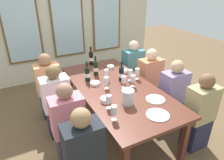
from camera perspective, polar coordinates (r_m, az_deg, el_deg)
ground_plane at (r=3.32m, az=1.15°, el=-13.28°), size 12.00×12.00×0.00m
back_wall_with_windows at (r=4.75m, az=-12.63°, el=17.69°), size 4.22×0.10×2.90m
dining_table at (r=2.94m, az=1.26°, el=-3.19°), size 1.02×2.11×0.74m
white_plate_0 at (r=2.67m, az=12.03°, el=-5.28°), size 0.24×0.24×0.01m
white_plate_1 at (r=2.39m, az=12.63°, el=-9.46°), size 0.26×0.26×0.01m
metal_pitcher at (r=2.49m, az=4.41°, el=-4.75°), size 0.16×0.16×0.19m
wine_bottle_0 at (r=3.24m, az=-4.57°, el=3.41°), size 0.08×0.08×0.31m
wine_bottle_1 at (r=3.06m, az=-6.89°, el=1.79°), size 0.08×0.08×0.31m
wine_bottle_2 at (r=3.65m, az=-5.84°, el=6.20°), size 0.08×0.08×0.33m
wine_bottle_3 at (r=3.05m, az=2.64°, el=1.84°), size 0.08×0.08×0.30m
tasting_bowl_0 at (r=3.52m, az=-0.42°, el=3.69°), size 0.12×0.12×0.05m
tasting_bowl_1 at (r=3.36m, az=3.15°, el=2.55°), size 0.14×0.14×0.05m
tasting_bowl_2 at (r=2.97m, az=-4.82°, el=-0.95°), size 0.14×0.14×0.04m
tasting_bowl_3 at (r=2.56m, az=-1.77°, el=-5.51°), size 0.14×0.14×0.05m
wine_glass_0 at (r=2.40m, az=-0.96°, el=-5.47°), size 0.07×0.07×0.17m
wine_glass_1 at (r=2.85m, az=3.30°, el=-0.01°), size 0.07×0.07×0.17m
wine_glass_2 at (r=3.06m, az=5.10°, el=1.88°), size 0.07×0.07×0.17m
wine_glass_3 at (r=3.06m, az=-1.54°, el=1.97°), size 0.07×0.07×0.17m
wine_glass_4 at (r=2.89m, az=5.82°, el=0.27°), size 0.07×0.07×0.17m
wine_glass_5 at (r=2.21m, az=0.57°, el=-8.57°), size 0.07×0.07×0.17m
wine_glass_6 at (r=3.11m, az=7.06°, el=2.23°), size 0.07×0.07×0.17m
wine_glass_7 at (r=2.82m, az=-1.60°, el=-0.29°), size 0.07×0.07×0.17m
seated_person_0 at (r=3.03m, az=-15.08°, el=-6.36°), size 0.38×0.24×1.11m
seated_person_1 at (r=3.60m, az=10.42°, el=-0.35°), size 0.38×0.24×1.11m
seated_person_2 at (r=2.19m, az=-7.73°, el=-20.74°), size 0.38×0.24×1.11m
seated_person_3 at (r=2.95m, az=23.19°, el=-8.77°), size 0.38×0.24×1.11m
seated_person_4 at (r=3.49m, az=-17.14°, el=-2.07°), size 0.38×0.24×1.11m
seated_person_5 at (r=4.00m, az=5.78°, el=2.77°), size 0.38×0.24×1.11m
seated_person_6 at (r=2.57m, az=-12.02°, el=-12.59°), size 0.38×0.24×1.11m
seated_person_7 at (r=3.23m, az=16.59°, el=-4.47°), size 0.38×0.24×1.11m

